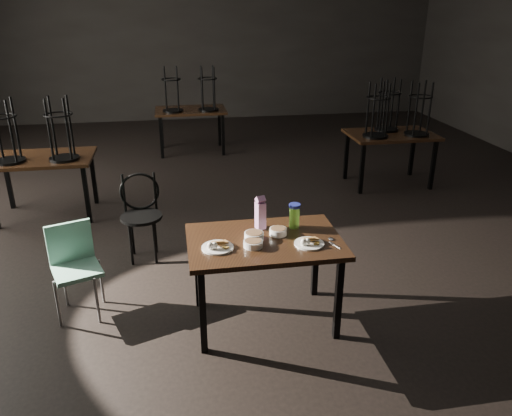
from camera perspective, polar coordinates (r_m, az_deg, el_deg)
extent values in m
plane|color=black|center=(5.91, -0.35, -2.07)|extent=(12.00, 12.00, 0.00)
cube|color=black|center=(11.37, -5.51, 18.09)|extent=(10.00, 0.04, 3.20)
cube|color=black|center=(3.90, 0.98, -3.85)|extent=(1.20, 0.80, 0.04)
cube|color=black|center=(3.76, -6.12, -11.70)|extent=(0.05, 0.05, 0.71)
cube|color=black|center=(3.94, 9.40, -10.18)|extent=(0.05, 0.05, 0.71)
cube|color=black|center=(4.31, -6.71, -6.95)|extent=(0.05, 0.05, 0.71)
cube|color=black|center=(4.46, 6.81, -5.84)|extent=(0.05, 0.05, 0.71)
cylinder|color=white|center=(3.76, -4.41, -4.52)|extent=(0.24, 0.24, 0.01)
cube|color=#A06738|center=(3.77, -4.42, -3.57)|extent=(0.09, 0.09, 0.04)
cube|color=#A06738|center=(3.77, -3.98, -3.54)|extent=(0.10, 0.10, 0.03)
ellipsoid|color=white|center=(3.71, -5.27, -4.32)|extent=(0.05, 0.05, 0.06)
ellipsoid|color=white|center=(3.71, -4.75, -4.28)|extent=(0.05, 0.05, 0.06)
cylinder|color=white|center=(3.83, 6.09, -4.07)|extent=(0.23, 0.23, 0.01)
cube|color=#A06738|center=(3.84, 6.05, -3.19)|extent=(0.08, 0.08, 0.04)
cube|color=#A06738|center=(3.85, 6.44, -3.15)|extent=(0.10, 0.10, 0.03)
ellipsoid|color=white|center=(3.77, 5.44, -3.89)|extent=(0.04, 0.04, 0.05)
ellipsoid|color=white|center=(3.78, 5.91, -3.85)|extent=(0.04, 0.04, 0.05)
cylinder|color=white|center=(3.87, -0.23, -3.24)|extent=(0.15, 0.15, 0.06)
cylinder|color=brown|center=(3.86, -0.23, -2.96)|extent=(0.13, 0.13, 0.01)
cylinder|color=white|center=(3.95, 2.54, -2.72)|extent=(0.14, 0.14, 0.05)
cylinder|color=brown|center=(3.95, 2.55, -2.47)|extent=(0.12, 0.12, 0.01)
cylinder|color=white|center=(3.76, -0.33, -4.10)|extent=(0.15, 0.15, 0.05)
cylinder|color=brown|center=(3.76, -0.33, -3.86)|extent=(0.12, 0.12, 0.01)
cube|color=#871873|center=(4.03, 0.51, -0.86)|extent=(0.09, 0.09, 0.23)
cube|color=#871873|center=(3.98, 0.51, 0.91)|extent=(0.09, 0.09, 0.07)
cylinder|color=#88E242|center=(4.07, 4.40, -1.07)|extent=(0.11, 0.11, 0.18)
cylinder|color=navy|center=(4.03, 4.45, 0.26)|extent=(0.12, 0.12, 0.03)
ellipsoid|color=silver|center=(3.93, 8.55, -3.50)|extent=(0.06, 0.07, 0.01)
cube|color=silver|center=(3.84, 9.01, -4.20)|extent=(0.06, 0.13, 0.00)
cylinder|color=black|center=(5.13, -12.97, -1.00)|extent=(0.41, 0.41, 0.03)
torus|color=black|center=(5.21, -13.18, 1.85)|extent=(0.40, 0.05, 0.40)
cylinder|color=black|center=(5.32, -11.45, -2.72)|extent=(0.03, 0.03, 0.47)
cylinder|color=black|center=(5.34, -13.96, -2.88)|extent=(0.03, 0.03, 0.47)
cylinder|color=black|center=(5.13, -14.11, -3.99)|extent=(0.03, 0.03, 0.47)
cylinder|color=black|center=(5.11, -11.49, -3.83)|extent=(0.03, 0.03, 0.47)
cube|color=#6EAC93|center=(4.38, -19.78, -6.72)|extent=(0.47, 0.47, 0.04)
cube|color=#6EAC93|center=(4.44, -20.51, -3.63)|extent=(0.35, 0.15, 0.34)
cylinder|color=slate|center=(4.38, -21.72, -10.18)|extent=(0.02, 0.02, 0.42)
cylinder|color=slate|center=(4.32, -17.70, -10.06)|extent=(0.02, 0.02, 0.42)
cylinder|color=slate|center=(4.64, -21.03, -8.16)|extent=(0.02, 0.02, 0.42)
cylinder|color=slate|center=(4.58, -17.25, -8.02)|extent=(0.02, 0.02, 0.42)
cube|color=black|center=(6.49, -23.36, 5.20)|extent=(1.20, 0.80, 0.04)
cube|color=black|center=(6.20, -18.80, 1.42)|extent=(0.05, 0.05, 0.71)
cube|color=black|center=(7.04, -26.45, 2.68)|extent=(0.05, 0.05, 0.71)
cube|color=black|center=(6.80, -18.07, 3.34)|extent=(0.05, 0.05, 0.71)
cylinder|color=black|center=(6.43, -26.28, 4.86)|extent=(0.34, 0.34, 0.03)
torus|color=black|center=(6.31, -27.06, 9.17)|extent=(0.32, 0.32, 0.02)
cylinder|color=black|center=(6.40, -25.76, 8.31)|extent=(0.03, 0.03, 0.70)
cylinder|color=black|center=(6.22, -26.21, 7.86)|extent=(0.03, 0.03, 0.70)
cylinder|color=black|center=(6.28, -21.03, 5.33)|extent=(0.34, 0.34, 0.03)
torus|color=black|center=(6.16, -21.68, 9.76)|extent=(0.32, 0.32, 0.02)
cylinder|color=black|center=(6.26, -20.45, 8.85)|extent=(0.03, 0.03, 0.70)
cylinder|color=black|center=(6.30, -22.23, 8.68)|extent=(0.03, 0.03, 0.70)
cylinder|color=black|center=(6.12, -22.58, 8.24)|extent=(0.03, 0.03, 0.70)
cylinder|color=black|center=(6.07, -20.75, 8.42)|extent=(0.03, 0.03, 0.70)
cube|color=black|center=(7.33, 15.19, 8.09)|extent=(1.20, 0.80, 0.04)
cube|color=black|center=(6.95, 12.01, 4.38)|extent=(0.05, 0.05, 0.71)
cube|color=black|center=(7.39, 19.58, 4.64)|extent=(0.05, 0.05, 0.71)
cube|color=black|center=(7.52, 10.28, 5.90)|extent=(0.05, 0.05, 0.71)
cube|color=black|center=(7.93, 17.43, 6.08)|extent=(0.05, 0.05, 0.71)
cylinder|color=black|center=(7.07, 13.47, 8.03)|extent=(0.34, 0.34, 0.03)
torus|color=black|center=(6.97, 13.84, 12.01)|extent=(0.32, 0.32, 0.02)
cylinder|color=black|center=(7.12, 14.18, 11.08)|extent=(0.03, 0.03, 0.70)
cylinder|color=black|center=(7.05, 12.67, 11.10)|extent=(0.03, 0.03, 0.70)
cylinder|color=black|center=(6.87, 13.29, 10.76)|extent=(0.03, 0.03, 0.70)
cylinder|color=black|center=(6.94, 14.82, 10.74)|extent=(0.03, 0.03, 0.70)
cylinder|color=black|center=(7.32, 17.85, 8.06)|extent=(0.34, 0.34, 0.03)
torus|color=black|center=(7.23, 18.32, 11.89)|extent=(0.32, 0.32, 0.02)
cylinder|color=black|center=(7.38, 18.54, 11.00)|extent=(0.03, 0.03, 0.70)
cylinder|color=black|center=(7.29, 17.14, 11.03)|extent=(0.03, 0.03, 0.70)
cylinder|color=black|center=(7.12, 17.83, 10.69)|extent=(0.03, 0.03, 0.70)
cylinder|color=black|center=(7.21, 19.26, 10.65)|extent=(0.03, 0.03, 0.70)
cylinder|color=black|center=(7.48, 14.66, 8.70)|extent=(0.34, 0.34, 0.03)
torus|color=black|center=(7.39, 15.04, 12.46)|extent=(0.32, 0.32, 0.02)
cylinder|color=black|center=(7.54, 15.33, 11.58)|extent=(0.03, 0.03, 0.70)
cylinder|color=black|center=(7.46, 13.92, 11.60)|extent=(0.03, 0.03, 0.70)
cylinder|color=black|center=(7.28, 14.53, 11.29)|extent=(0.03, 0.03, 0.70)
cylinder|color=black|center=(7.36, 15.96, 11.27)|extent=(0.03, 0.03, 0.70)
cube|color=black|center=(8.81, -7.49, 11.00)|extent=(1.20, 0.80, 0.04)
cube|color=black|center=(8.57, -10.77, 7.91)|extent=(0.05, 0.05, 0.71)
cube|color=black|center=(8.61, -3.78, 8.33)|extent=(0.05, 0.05, 0.71)
cube|color=black|center=(9.20, -10.74, 8.90)|extent=(0.05, 0.05, 0.71)
cube|color=black|center=(9.23, -4.21, 9.28)|extent=(0.05, 0.05, 0.71)
cylinder|color=black|center=(8.65, -9.48, 10.92)|extent=(0.34, 0.34, 0.03)
torus|color=black|center=(8.56, -9.70, 14.19)|extent=(0.32, 0.32, 0.02)
cylinder|color=black|center=(8.68, -8.97, 13.44)|extent=(0.03, 0.03, 0.70)
cylinder|color=black|center=(8.68, -10.31, 13.36)|extent=(0.03, 0.03, 0.70)
cylinder|color=black|center=(8.48, -10.31, 13.15)|extent=(0.03, 0.03, 0.70)
cylinder|color=black|center=(8.49, -8.94, 13.24)|extent=(0.03, 0.03, 0.70)
cylinder|color=black|center=(8.67, -5.44, 11.15)|extent=(0.34, 0.34, 0.03)
torus|color=black|center=(8.58, -5.57, 14.42)|extent=(0.32, 0.32, 0.02)
cylinder|color=black|center=(8.71, -4.92, 13.66)|extent=(0.03, 0.03, 0.70)
cylinder|color=black|center=(8.70, -6.25, 13.60)|extent=(0.03, 0.03, 0.70)
cylinder|color=black|center=(8.50, -6.16, 13.39)|extent=(0.03, 0.03, 0.70)
cylinder|color=black|center=(8.51, -4.80, 13.46)|extent=(0.03, 0.03, 0.70)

